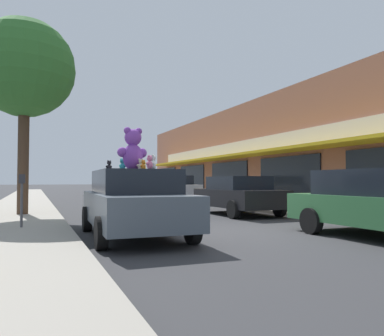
{
  "coord_description": "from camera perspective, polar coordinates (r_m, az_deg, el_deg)",
  "views": [
    {
      "loc": [
        -4.5,
        -8.24,
        1.26
      ],
      "look_at": [
        0.06,
        2.56,
        1.67
      ],
      "focal_mm": 35.0,
      "sensor_mm": 36.0,
      "label": 1
    }
  ],
  "objects": [
    {
      "name": "plush_art_car",
      "position": [
        8.57,
        -8.82,
        -5.12
      ],
      "size": [
        2.11,
        4.42,
        1.5
      ],
      "rotation": [
        0.0,
        0.0,
        -0.03
      ],
      "color": "#4C5660",
      "rests_on": "ground_plane"
    },
    {
      "name": "street_tree",
      "position": [
        14.29,
        -24.15,
        13.61
      ],
      "size": [
        3.33,
        3.33,
        6.61
      ],
      "color": "#473323",
      "rests_on": "sidewalk_near"
    },
    {
      "name": "teddy_bear_pink",
      "position": [
        7.92,
        -6.47,
        0.83
      ],
      "size": [
        0.21,
        0.2,
        0.3
      ],
      "rotation": [
        0.0,
        0.0,
        3.9
      ],
      "color": "pink",
      "rests_on": "plush_art_car"
    },
    {
      "name": "parking_meter",
      "position": [
        9.89,
        -24.51,
        -3.53
      ],
      "size": [
        0.14,
        0.1,
        1.27
      ],
      "color": "#4C4C51",
      "rests_on": "sidewalk_near"
    },
    {
      "name": "teddy_bear_blue",
      "position": [
        9.16,
        -9.24,
        0.22
      ],
      "size": [
        0.17,
        0.13,
        0.22
      ],
      "rotation": [
        0.0,
        0.0,
        3.61
      ],
      "color": "blue",
      "rests_on": "plush_art_car"
    },
    {
      "name": "storefront_row",
      "position": [
        25.03,
        24.19,
        1.76
      ],
      "size": [
        16.51,
        34.19,
        5.64
      ],
      "color": "#9E6047",
      "rests_on": "ground_plane"
    },
    {
      "name": "teddy_bear_white",
      "position": [
        8.39,
        -5.98,
        0.83
      ],
      "size": [
        0.19,
        0.27,
        0.35
      ],
      "rotation": [
        0.0,
        0.0,
        4.32
      ],
      "color": "white",
      "rests_on": "plush_art_car"
    },
    {
      "name": "teddy_bear_cream",
      "position": [
        8.56,
        -7.8,
        0.51
      ],
      "size": [
        0.2,
        0.14,
        0.27
      ],
      "rotation": [
        0.0,
        0.0,
        2.83
      ],
      "color": "beige",
      "rests_on": "plush_art_car"
    },
    {
      "name": "sidewalk_near",
      "position": [
        8.34,
        -26.4,
        -9.95
      ],
      "size": [
        2.63,
        90.0,
        0.15
      ],
      "color": "gray",
      "rests_on": "ground_plane"
    },
    {
      "name": "ground_plane",
      "position": [
        9.48,
        5.75,
        -9.63
      ],
      "size": [
        260.0,
        260.0,
        0.0
      ],
      "primitive_type": "plane",
      "color": "#333335"
    },
    {
      "name": "sidewalk_far",
      "position": [
        12.62,
        26.19,
        -7.17
      ],
      "size": [
        2.63,
        90.0,
        0.15
      ],
      "color": "gray",
      "rests_on": "ground_plane"
    },
    {
      "name": "parked_car_far_right",
      "position": [
        20.86,
        -3.14,
        -3.19
      ],
      "size": [
        2.06,
        4.31,
        1.55
      ],
      "color": "#B7B7BC",
      "rests_on": "ground_plane"
    },
    {
      "name": "teddy_bear_teal",
      "position": [
        9.22,
        -10.55,
        0.48
      ],
      "size": [
        0.19,
        0.23,
        0.31
      ],
      "rotation": [
        0.0,
        0.0,
        2.11
      ],
      "color": "teal",
      "rests_on": "plush_art_car"
    },
    {
      "name": "teddy_bear_giant",
      "position": [
        8.78,
        -9.01,
        2.76
      ],
      "size": [
        0.75,
        0.49,
        1.0
      ],
      "rotation": [
        0.0,
        0.0,
        3.31
      ],
      "color": "purple",
      "rests_on": "plush_art_car"
    },
    {
      "name": "teddy_bear_black",
      "position": [
        9.52,
        -12.52,
        0.31
      ],
      "size": [
        0.2,
        0.17,
        0.27
      ],
      "rotation": [
        0.0,
        0.0,
        3.76
      ],
      "color": "black",
      "rests_on": "plush_art_car"
    },
    {
      "name": "teddy_bear_green",
      "position": [
        9.01,
        -8.6,
        0.24
      ],
      "size": [
        0.16,
        0.13,
        0.22
      ],
      "rotation": [
        0.0,
        0.0,
        3.61
      ],
      "color": "green",
      "rests_on": "plush_art_car"
    },
    {
      "name": "parked_car_far_center",
      "position": [
        14.13,
        7.09,
        -4.03
      ],
      "size": [
        2.06,
        4.08,
        1.43
      ],
      "color": "black",
      "rests_on": "ground_plane"
    },
    {
      "name": "teddy_bear_yellow",
      "position": [
        9.36,
        -7.37,
        0.27
      ],
      "size": [
        0.16,
        0.18,
        0.26
      ],
      "rotation": [
        0.0,
        0.0,
        4.08
      ],
      "color": "yellow",
      "rests_on": "plush_art_car"
    },
    {
      "name": "teddy_bear_orange",
      "position": [
        8.39,
        -7.44,
        0.43
      ],
      "size": [
        0.16,
        0.14,
        0.23
      ],
      "rotation": [
        0.0,
        0.0,
        3.76
      ],
      "color": "orange",
      "rests_on": "plush_art_car"
    }
  ]
}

